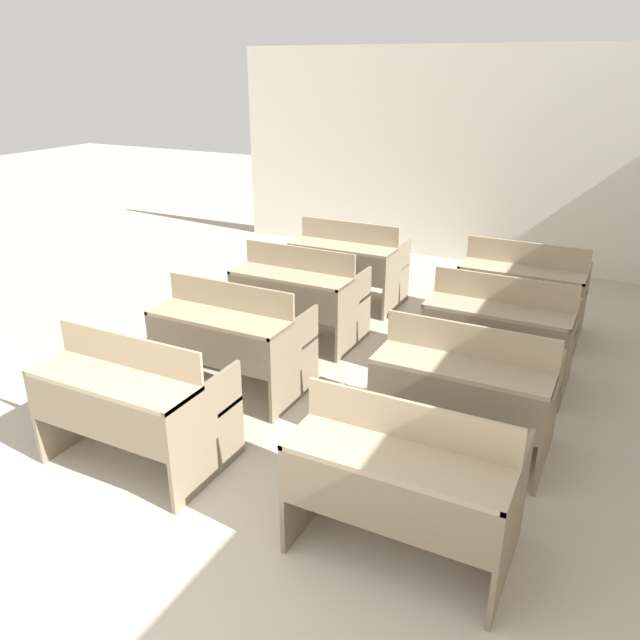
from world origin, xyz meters
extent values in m
cube|color=white|center=(0.00, 7.30, 1.38)|extent=(6.78, 0.06, 2.76)
cube|color=#7E6F58|center=(-1.28, 1.66, 0.35)|extent=(0.03, 0.76, 0.71)
cube|color=#7E6F58|center=(-0.14, 1.66, 0.35)|extent=(0.03, 0.76, 0.71)
cube|color=tan|center=(-0.71, 1.47, 0.69)|extent=(1.16, 0.37, 0.03)
cube|color=#7E6F58|center=(-0.71, 1.29, 0.52)|extent=(1.11, 0.02, 0.32)
cube|color=tan|center=(-0.71, 1.64, 0.82)|extent=(1.16, 0.02, 0.22)
cube|color=tan|center=(-0.71, 1.90, 0.43)|extent=(1.16, 0.28, 0.03)
cube|color=#7E6F58|center=(-0.71, 1.90, 0.16)|extent=(1.11, 0.04, 0.04)
cube|color=#7F7059|center=(0.61, 1.68, 0.35)|extent=(0.03, 0.76, 0.71)
cube|color=#7F7059|center=(1.74, 1.68, 0.35)|extent=(0.03, 0.76, 0.71)
cube|color=tan|center=(1.17, 1.48, 0.69)|extent=(1.16, 0.37, 0.03)
cube|color=#7F7059|center=(1.17, 1.31, 0.52)|extent=(1.11, 0.02, 0.32)
cube|color=tan|center=(1.17, 1.66, 0.82)|extent=(1.16, 0.02, 0.22)
cube|color=tan|center=(1.17, 1.92, 0.43)|extent=(1.16, 0.28, 0.03)
cube|color=#7F7059|center=(1.17, 1.92, 0.16)|extent=(1.11, 0.04, 0.04)
cube|color=#7D6D56|center=(-1.29, 2.81, 0.35)|extent=(0.03, 0.76, 0.71)
cube|color=#7D6D56|center=(-0.15, 2.81, 0.35)|extent=(0.03, 0.76, 0.71)
cube|color=tan|center=(-0.72, 2.61, 0.69)|extent=(1.16, 0.37, 0.03)
cube|color=#7D6D56|center=(-0.72, 2.44, 0.52)|extent=(1.11, 0.02, 0.32)
cube|color=tan|center=(-0.72, 2.79, 0.82)|extent=(1.16, 0.02, 0.22)
cube|color=tan|center=(-0.72, 3.05, 0.43)|extent=(1.16, 0.28, 0.03)
cube|color=#7D6D56|center=(-0.72, 3.05, 0.16)|extent=(1.11, 0.04, 0.04)
cube|color=#7F7059|center=(0.63, 2.83, 0.35)|extent=(0.03, 0.76, 0.71)
cube|color=#7F7059|center=(1.76, 2.83, 0.35)|extent=(0.03, 0.76, 0.71)
cube|color=tan|center=(1.20, 2.63, 0.69)|extent=(1.16, 0.37, 0.03)
cube|color=#7F7059|center=(1.20, 2.46, 0.52)|extent=(1.11, 0.02, 0.32)
cube|color=tan|center=(1.20, 2.80, 0.82)|extent=(1.16, 0.02, 0.22)
cube|color=tan|center=(1.20, 3.06, 0.43)|extent=(1.16, 0.28, 0.03)
cube|color=#7F7059|center=(1.20, 3.06, 0.16)|extent=(1.11, 0.04, 0.04)
cube|color=#7F6F59|center=(-1.29, 3.96, 0.35)|extent=(0.03, 0.76, 0.71)
cube|color=#7F6F59|center=(-0.16, 3.96, 0.35)|extent=(0.03, 0.76, 0.71)
cube|color=tan|center=(-0.73, 3.77, 0.69)|extent=(1.16, 0.37, 0.03)
cube|color=#7F6F59|center=(-0.73, 3.59, 0.52)|extent=(1.11, 0.02, 0.32)
cube|color=tan|center=(-0.73, 3.94, 0.82)|extent=(1.16, 0.02, 0.22)
cube|color=tan|center=(-0.73, 4.20, 0.43)|extent=(1.16, 0.28, 0.03)
cube|color=#7F6F59|center=(-0.73, 4.20, 0.16)|extent=(1.11, 0.04, 0.04)
cube|color=#7F6F58|center=(0.62, 3.96, 0.35)|extent=(0.03, 0.76, 0.71)
cube|color=#7F6F58|center=(1.75, 3.96, 0.35)|extent=(0.03, 0.76, 0.71)
cube|color=tan|center=(1.19, 3.76, 0.69)|extent=(1.16, 0.37, 0.03)
cube|color=#7F6F58|center=(1.19, 3.59, 0.52)|extent=(1.11, 0.02, 0.32)
cube|color=tan|center=(1.19, 3.94, 0.82)|extent=(1.16, 0.02, 0.22)
cube|color=tan|center=(1.19, 4.20, 0.43)|extent=(1.16, 0.28, 0.03)
cube|color=#7F6F58|center=(1.19, 4.20, 0.16)|extent=(1.11, 0.04, 0.04)
cube|color=gray|center=(-1.29, 5.09, 0.35)|extent=(0.03, 0.76, 0.71)
cube|color=gray|center=(-0.15, 5.09, 0.35)|extent=(0.03, 0.76, 0.71)
cube|color=tan|center=(-0.72, 4.90, 0.69)|extent=(1.16, 0.37, 0.03)
cube|color=gray|center=(-0.72, 4.72, 0.52)|extent=(1.11, 0.02, 0.32)
cube|color=tan|center=(-0.72, 5.07, 0.82)|extent=(1.16, 0.02, 0.22)
cube|color=tan|center=(-0.72, 5.33, 0.43)|extent=(1.16, 0.28, 0.03)
cube|color=gray|center=(-0.72, 5.33, 0.16)|extent=(1.11, 0.04, 0.04)
cube|color=#82735C|center=(0.60, 5.11, 0.35)|extent=(0.03, 0.76, 0.71)
cube|color=#82735C|center=(1.74, 5.11, 0.35)|extent=(0.03, 0.76, 0.71)
cube|color=tan|center=(1.17, 4.91, 0.69)|extent=(1.16, 0.37, 0.03)
cube|color=#82735C|center=(1.17, 4.74, 0.52)|extent=(1.11, 0.02, 0.32)
cube|color=tan|center=(1.17, 5.08, 0.82)|extent=(1.16, 0.02, 0.22)
cube|color=tan|center=(1.17, 5.35, 0.43)|extent=(1.16, 0.28, 0.03)
cube|color=#82735C|center=(1.17, 5.35, 0.16)|extent=(1.11, 0.04, 0.04)
camera|label=1|loc=(2.02, -1.02, 2.53)|focal=35.00mm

